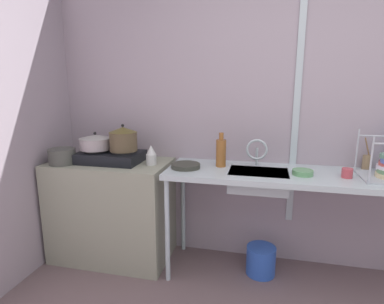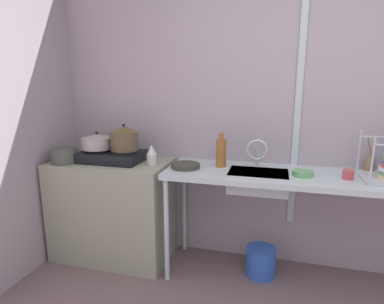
# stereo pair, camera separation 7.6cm
# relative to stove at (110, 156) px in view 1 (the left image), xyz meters

# --- Properties ---
(wall_back) EXTENTS (5.13, 0.10, 2.44)m
(wall_back) POSITION_rel_stove_xyz_m (1.64, 0.32, 0.33)
(wall_back) COLOR #9F919C
(wall_back) RESTS_ON ground
(wall_metal_strip) EXTENTS (0.05, 0.01, 1.95)m
(wall_metal_strip) POSITION_rel_stove_xyz_m (1.46, 0.27, 0.45)
(wall_metal_strip) COLOR #B1C1C6
(counter_concrete) EXTENTS (0.97, 0.55, 0.84)m
(counter_concrete) POSITION_rel_stove_xyz_m (-0.01, -0.00, -0.47)
(counter_concrete) COLOR gray
(counter_concrete) RESTS_ON ground
(counter_sink) EXTENTS (1.80, 0.55, 0.84)m
(counter_sink) POSITION_rel_stove_xyz_m (1.42, -0.00, -0.11)
(counter_sink) COLOR #B1C1C6
(counter_sink) RESTS_ON ground
(stove) EXTENTS (0.52, 0.34, 0.10)m
(stove) POSITION_rel_stove_xyz_m (0.00, 0.00, 0.00)
(stove) COLOR black
(stove) RESTS_ON counter_concrete
(pot_on_left_burner) EXTENTS (0.26, 0.26, 0.15)m
(pot_on_left_burner) POSITION_rel_stove_xyz_m (-0.12, -0.00, 0.12)
(pot_on_left_burner) COLOR #A4979A
(pot_on_left_burner) RESTS_ON stove
(pot_on_right_burner) EXTENTS (0.23, 0.23, 0.22)m
(pot_on_right_burner) POSITION_rel_stove_xyz_m (0.12, -0.00, 0.15)
(pot_on_right_burner) COLOR brown
(pot_on_right_burner) RESTS_ON stove
(pot_beside_stove) EXTENTS (0.21, 0.21, 0.12)m
(pot_beside_stove) POSITION_rel_stove_xyz_m (-0.34, -0.15, 0.02)
(pot_beside_stove) COLOR #444640
(pot_beside_stove) RESTS_ON counter_concrete
(percolator) EXTENTS (0.08, 0.08, 0.16)m
(percolator) POSITION_rel_stove_xyz_m (0.36, -0.01, 0.03)
(percolator) COLOR silver
(percolator) RESTS_ON counter_concrete
(sink_basin) EXTENTS (0.43, 0.29, 0.14)m
(sink_basin) POSITION_rel_stove_xyz_m (1.20, -0.02, -0.12)
(sink_basin) COLOR #B1C1C6
(sink_basin) RESTS_ON counter_sink
(faucet) EXTENTS (0.16, 0.09, 0.22)m
(faucet) POSITION_rel_stove_xyz_m (1.18, 0.09, 0.09)
(faucet) COLOR #B1C1C6
(faucet) RESTS_ON counter_sink
(frying_pan) EXTENTS (0.22, 0.22, 0.03)m
(frying_pan) POSITION_rel_stove_xyz_m (0.65, -0.05, -0.03)
(frying_pan) COLOR #32332B
(frying_pan) RESTS_ON counter_sink
(cup_by_rack) EXTENTS (0.07, 0.07, 0.07)m
(cup_by_rack) POSITION_rel_stove_xyz_m (1.79, -0.04, -0.01)
(cup_by_rack) COLOR #BD444E
(cup_by_rack) RESTS_ON counter_sink
(small_bowl_on_drainboard) EXTENTS (0.14, 0.14, 0.04)m
(small_bowl_on_drainboard) POSITION_rel_stove_xyz_m (1.50, -0.04, -0.03)
(small_bowl_on_drainboard) COLOR #609E65
(small_bowl_on_drainboard) RESTS_ON counter_sink
(bottle_by_sink) EXTENTS (0.08, 0.08, 0.27)m
(bottle_by_sink) POSITION_rel_stove_xyz_m (0.91, 0.06, 0.07)
(bottle_by_sink) COLOR #935827
(bottle_by_sink) RESTS_ON counter_sink
(utensil_jar) EXTENTS (0.08, 0.06, 0.24)m
(utensil_jar) POSITION_rel_stove_xyz_m (1.98, 0.22, 0.01)
(utensil_jar) COLOR #8E7452
(utensil_jar) RESTS_ON counter_sink
(bucket_on_floor) EXTENTS (0.23, 0.23, 0.23)m
(bucket_on_floor) POSITION_rel_stove_xyz_m (1.25, 0.01, -0.78)
(bucket_on_floor) COLOR blue
(bucket_on_floor) RESTS_ON ground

